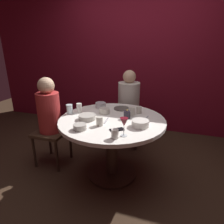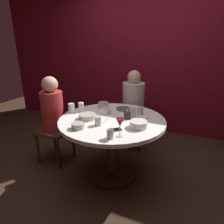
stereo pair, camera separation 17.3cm
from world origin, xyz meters
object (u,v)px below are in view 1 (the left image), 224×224
(cell_phone, at_px, (117,130))
(cup_far_edge, at_px, (132,111))
(cup_center_front, at_px, (139,110))
(cup_by_right_diner, at_px, (79,108))
(bowl_salad_center, at_px, (87,117))
(bowl_small_white, at_px, (80,127))
(dining_table, at_px, (112,133))
(wine_glass, at_px, (124,123))
(seated_diner_left, at_px, (49,113))
(cup_by_left_diner, at_px, (100,121))
(cup_near_candle, at_px, (115,134))
(seated_diner_back, at_px, (129,100))
(candle_holder, at_px, (127,115))
(dinner_plate, at_px, (122,108))
(bowl_sauce_side, at_px, (104,111))
(bowl_serving_large, at_px, (101,105))
(bowl_rice_portion, at_px, (140,123))
(cup_beside_wine, at_px, (70,109))

(cell_phone, relative_size, cup_far_edge, 1.34)
(cup_center_front, bearing_deg, cup_by_right_diner, -164.67)
(bowl_salad_center, relative_size, bowl_small_white, 1.48)
(bowl_salad_center, height_order, bowl_small_white, bowl_small_white)
(dining_table, height_order, wine_glass, wine_glass)
(seated_diner_left, bearing_deg, cup_far_edge, 9.82)
(seated_diner_left, distance_m, cup_by_left_diner, 0.81)
(cup_by_right_diner, bearing_deg, dining_table, -9.63)
(cell_phone, height_order, cup_by_right_diner, cup_by_right_diner)
(cup_near_candle, bearing_deg, bowl_small_white, 168.97)
(seated_diner_back, xyz_separation_m, candle_holder, (0.16, -0.77, 0.06))
(dinner_plate, height_order, cup_near_candle, cup_near_candle)
(bowl_small_white, bearing_deg, cup_by_right_diner, 117.61)
(cup_by_left_diner, bearing_deg, bowl_salad_center, 148.67)
(candle_holder, bearing_deg, seated_diner_back, 101.65)
(cell_phone, bearing_deg, cup_by_right_diner, 20.64)
(cell_phone, bearing_deg, bowl_sauce_side, -4.54)
(cup_center_front, bearing_deg, cell_phone, -102.08)
(bowl_serving_large, xyz_separation_m, bowl_small_white, (0.06, -0.72, -0.01))
(candle_holder, height_order, bowl_rice_portion, candle_holder)
(bowl_serving_large, height_order, bowl_small_white, bowl_serving_large)
(bowl_rice_portion, xyz_separation_m, cup_by_left_diner, (-0.40, -0.10, 0.01))
(cup_far_edge, bearing_deg, cup_beside_wine, -166.55)
(seated_diner_back, bearing_deg, cup_near_candle, 7.65)
(seated_diner_left, relative_size, seated_diner_back, 0.99)
(seated_diner_left, distance_m, bowl_sauce_side, 0.71)
(candle_holder, distance_m, cup_far_edge, 0.12)
(candle_holder, height_order, dinner_plate, candle_holder)
(cup_far_edge, bearing_deg, bowl_small_white, -125.81)
(cup_beside_wine, bearing_deg, bowl_sauce_side, 19.79)
(bowl_rice_portion, bearing_deg, cup_center_front, 102.26)
(dining_table, xyz_separation_m, bowl_sauce_side, (-0.14, 0.15, 0.21))
(cup_near_candle, bearing_deg, bowl_serving_large, 119.12)
(cell_phone, relative_size, bowl_sauce_side, 1.09)
(cell_phone, xyz_separation_m, bowl_serving_large, (-0.41, 0.62, 0.03))
(cup_far_edge, bearing_deg, bowl_salad_center, -147.48)
(bowl_salad_center, distance_m, cup_by_left_diner, 0.23)
(seated_diner_left, bearing_deg, candle_holder, 3.50)
(bowl_salad_center, height_order, cup_near_candle, cup_near_candle)
(cell_phone, bearing_deg, seated_diner_back, -31.15)
(bowl_small_white, distance_m, cup_far_edge, 0.68)
(candle_holder, height_order, cup_by_right_diner, cup_by_right_diner)
(dinner_plate, xyz_separation_m, bowl_rice_portion, (0.33, -0.49, 0.03))
(seated_diner_back, xyz_separation_m, bowl_sauce_side, (-0.14, -0.68, 0.04))
(bowl_serving_large, bearing_deg, dinner_plate, 4.65)
(bowl_salad_center, bearing_deg, bowl_small_white, -80.47)
(dining_table, height_order, cup_beside_wine, cup_beside_wine)
(cell_phone, distance_m, cup_beside_wine, 0.74)
(wine_glass, xyz_separation_m, cell_phone, (-0.10, 0.10, -0.12))
(dining_table, relative_size, seated_diner_left, 1.03)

